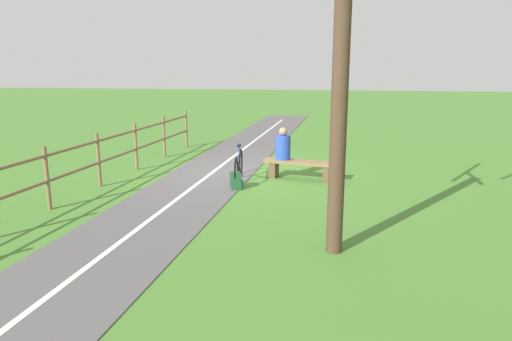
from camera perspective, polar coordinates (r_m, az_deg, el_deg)
name	(u,v)px	position (r m, az deg, el deg)	size (l,w,h in m)	color
ground_plane	(242,173)	(12.23, -1.70, -0.33)	(80.00, 80.00, 0.00)	#477A2D
paved_path	(149,221)	(8.77, -12.70, -5.89)	(2.13, 36.00, 0.02)	#565454
path_centre_line	(149,220)	(8.76, -12.70, -5.83)	(0.10, 32.00, 0.00)	silver
bench	(300,166)	(11.57, 5.33, 0.51)	(1.82, 0.72, 0.46)	brown
person_seated	(283,146)	(11.60, 3.27, 2.98)	(0.43, 0.43, 0.79)	#2847B7
bicycle	(239,166)	(11.33, -2.11, 0.51)	(0.21, 1.77, 0.87)	black
backpack	(236,181)	(10.66, -2.45, -1.27)	(0.33, 0.35, 0.37)	#1E4C2D
fence_roadside	(47,173)	(9.88, -23.90, -0.24)	(1.20, 14.52, 1.24)	brown
tree_near_bench	(339,108)	(6.81, 9.97, 7.47)	(1.38, 1.37, 4.86)	#473323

